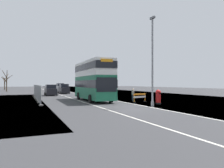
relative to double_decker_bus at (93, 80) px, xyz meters
The scene contains 12 objects.
ground 9.42m from the double_decker_bus, 81.72° to the right, with size 140.00×280.00×0.10m.
double_decker_bus is the anchor object (origin of this frame).
lamppost_foreground 9.56m from the double_decker_bus, 69.68° to the right, with size 0.29×0.70×8.79m.
red_pillar_postbox 8.96m from the double_decker_bus, 53.20° to the right, with size 0.59×0.59×1.59m.
roadworks_barrier 6.51m from the double_decker_bus, 41.20° to the right, with size 1.99×0.90×1.05m.
construction_site_fence 8.39m from the double_decker_bus, 144.95° to the left, with size 0.44×17.20×2.08m.
car_oncoming_near 14.74m from the double_decker_bus, 104.97° to the left, with size 2.07×4.33×2.05m.
car_receding_mid 20.48m from the double_decker_bus, 90.73° to the left, with size 1.98×4.52×2.15m.
car_receding_far 28.55m from the double_decker_bus, 89.66° to the left, with size 1.95×4.47×2.29m.
bare_tree_far_verge_mid 41.11m from the double_decker_bus, 108.39° to the left, with size 3.03×2.75×5.91m.
bare_tree_far_verge_far 56.06m from the double_decker_bus, 105.06° to the left, with size 2.44×2.33×5.04m.
pedestrian_at_kerb 5.55m from the double_decker_bus, 28.97° to the right, with size 0.34×0.34×1.61m.
Camera 1 is at (-9.00, -17.13, 2.28)m, focal length 33.50 mm.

